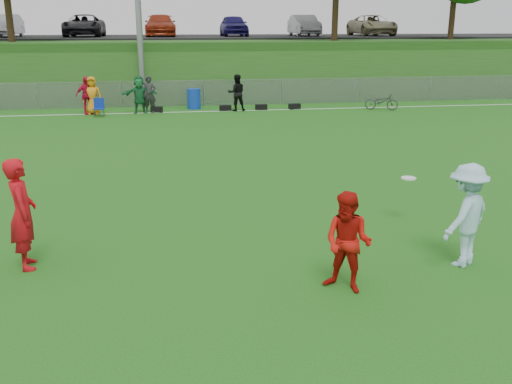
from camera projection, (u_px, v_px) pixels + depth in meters
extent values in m
plane|color=#196114|center=(287.00, 267.00, 9.69)|extent=(120.00, 120.00, 0.00)
cube|color=white|center=(207.00, 111.00, 26.73)|extent=(60.00, 0.10, 0.01)
cube|color=gray|center=(204.00, 94.00, 28.45)|extent=(58.00, 0.02, 1.20)
cube|color=gray|center=(203.00, 80.00, 28.27)|extent=(58.00, 0.04, 0.04)
cube|color=#1F4C15|center=(192.00, 61.00, 38.61)|extent=(120.00, 18.00, 3.00)
cube|color=black|center=(190.00, 37.00, 40.06)|extent=(120.00, 12.00, 0.10)
imported|color=#A0A0A5|center=(5.00, 26.00, 37.08)|extent=(1.52, 4.37, 1.44)
imported|color=black|center=(84.00, 26.00, 37.84)|extent=(2.39, 5.18, 1.44)
imported|color=maroon|center=(160.00, 25.00, 38.59)|extent=(2.02, 4.96, 1.44)
imported|color=#191357|center=(234.00, 25.00, 39.35)|extent=(1.70, 4.23, 1.44)
imported|color=gray|center=(304.00, 25.00, 40.10)|extent=(1.52, 4.37, 1.44)
imported|color=gray|center=(372.00, 25.00, 40.86)|extent=(2.39, 5.18, 1.44)
imported|color=red|center=(87.00, 96.00, 25.67)|extent=(1.07, 0.81, 1.69)
imported|color=orange|center=(92.00, 95.00, 25.71)|extent=(0.83, 0.54, 1.69)
imported|color=#1E713B|center=(139.00, 95.00, 26.03)|extent=(1.61, 0.62, 1.69)
imported|color=#292A2C|center=(149.00, 94.00, 26.10)|extent=(0.68, 0.51, 1.69)
imported|color=black|center=(237.00, 93.00, 26.70)|extent=(0.83, 0.65, 1.69)
cube|color=black|center=(157.00, 110.00, 26.44)|extent=(0.57, 0.32, 0.26)
cube|color=black|center=(225.00, 108.00, 26.92)|extent=(0.55, 0.29, 0.26)
cube|color=black|center=(261.00, 107.00, 27.18)|extent=(0.55, 0.28, 0.26)
cube|color=black|center=(295.00, 106.00, 27.43)|extent=(0.58, 0.34, 0.26)
imported|color=red|center=(22.00, 214.00, 9.46)|extent=(0.61, 0.78, 1.90)
imported|color=red|center=(348.00, 242.00, 8.66)|extent=(0.97, 0.95, 1.58)
imported|color=#ACDBEF|center=(466.00, 215.00, 9.57)|extent=(1.32, 1.19, 1.78)
cylinder|color=white|center=(409.00, 178.00, 11.62)|extent=(0.30, 0.30, 0.03)
cylinder|color=#1037B4|center=(194.00, 99.00, 27.46)|extent=(0.68, 0.68, 0.96)
cube|color=#0E2A9F|center=(99.00, 109.00, 25.14)|extent=(0.45, 0.45, 0.04)
cube|color=#0E2A9F|center=(99.00, 103.00, 25.28)|extent=(0.45, 0.04, 0.45)
imported|color=#2D2D2F|center=(382.00, 101.00, 27.11)|extent=(1.64, 1.12, 0.81)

